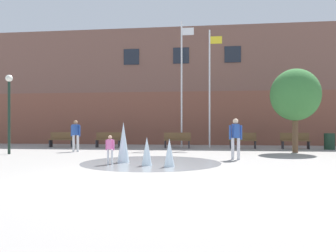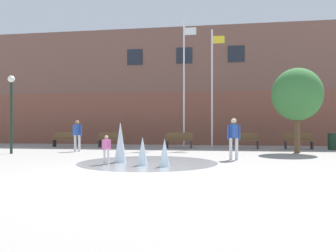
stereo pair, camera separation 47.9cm
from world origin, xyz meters
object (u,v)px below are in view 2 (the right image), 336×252
trash_can (333,142)px  park_bench_near_trashcan (245,140)px  park_bench_under_left_flagpole (65,139)px  street_tree_near_building (297,95)px  park_bench_far_right (298,141)px  flagpole_right (213,85)px  park_bench_center (111,139)px  child_with_pink_shirt (106,147)px  flagpole_left (184,80)px  park_bench_under_right_flagpole (179,140)px  adult_watching (234,136)px  adult_near_bench (77,133)px  lamp_post_left_lane (11,102)px

trash_can → park_bench_near_trashcan: bearing=174.5°
park_bench_under_left_flagpole → street_tree_near_building: (13.14, -2.66, 2.33)m
park_bench_far_right → flagpole_right: bearing=169.9°
park_bench_center → child_with_pink_shirt: 9.02m
flagpole_left → park_bench_under_right_flagpole: bearing=-104.8°
park_bench_center → trash_can: park_bench_center is taller
park_bench_under_left_flagpole → adult_watching: size_ratio=1.01×
adult_watching → flagpole_right: (-0.90, 7.24, 2.88)m
park_bench_far_right → adult_near_bench: bearing=-163.9°
child_with_pink_shirt → adult_near_bench: 6.16m
park_bench_under_right_flagpole → lamp_post_left_lane: lamp_post_left_lane is taller
park_bench_under_left_flagpole → adult_watching: adult_watching is taller
child_with_pink_shirt → lamp_post_left_lane: size_ratio=0.27×
child_with_pink_shirt → flagpole_right: size_ratio=0.14×
adult_near_bench → street_tree_near_building: street_tree_near_building is taller
flagpole_left → street_tree_near_building: size_ratio=1.89×
adult_watching → flagpole_left: (-2.61, 7.24, 3.18)m
flagpole_right → lamp_post_left_lane: size_ratio=1.95×
park_bench_under_left_flagpole → park_bench_near_trashcan: size_ratio=1.00×
park_bench_under_right_flagpole → adult_watching: adult_watching is taller
child_with_pink_shirt → adult_watching: size_ratio=0.62×
adult_near_bench → adult_watching: bearing=103.5°
park_bench_near_trashcan → adult_watching: size_ratio=1.01×
park_bench_under_right_flagpole → adult_watching: (2.83, -6.39, 0.45)m
park_bench_near_trashcan → flagpole_right: size_ratio=0.22×
adult_watching → street_tree_near_building: (3.18, 3.72, 1.88)m
adult_watching → flagpole_left: size_ratio=0.21×
park_bench_under_left_flagpole → adult_watching: bearing=-32.6°
park_bench_center → child_with_pink_shirt: size_ratio=1.62×
lamp_post_left_lane → flagpole_right: bearing=32.6°
park_bench_near_trashcan → street_tree_near_building: street_tree_near_building is taller
park_bench_far_right → child_with_pink_shirt: child_with_pink_shirt is taller
park_bench_under_right_flagpole → flagpole_left: flagpole_left is taller
lamp_post_left_lane → park_bench_under_left_flagpole: bearing=87.5°
child_with_pink_shirt → lamp_post_left_lane: (-5.83, 3.42, 1.84)m
park_bench_center → park_bench_far_right: size_ratio=1.00×
trash_can → child_with_pink_shirt: bearing=-140.6°
park_bench_under_left_flagpole → park_bench_near_trashcan: (10.92, 0.14, 0.00)m
child_with_pink_shirt → lamp_post_left_lane: lamp_post_left_lane is taller
park_bench_under_left_flagpole → child_with_pink_shirt: (5.61, -8.50, 0.10)m
park_bench_under_right_flagpole → flagpole_right: size_ratio=0.22×
park_bench_under_right_flagpole → adult_near_bench: adult_near_bench is taller
park_bench_near_trashcan → park_bench_center: bearing=-179.8°
adult_near_bench → trash_can: (13.31, 3.03, -0.48)m
child_with_pink_shirt → park_bench_far_right: bearing=-24.0°
park_bench_center → park_bench_far_right: same height
adult_near_bench → street_tree_near_building: size_ratio=0.39×
park_bench_under_left_flagpole → lamp_post_left_lane: 5.44m
adult_watching → trash_can: (5.61, 6.07, -0.48)m
park_bench_near_trashcan → trash_can: size_ratio=1.78×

